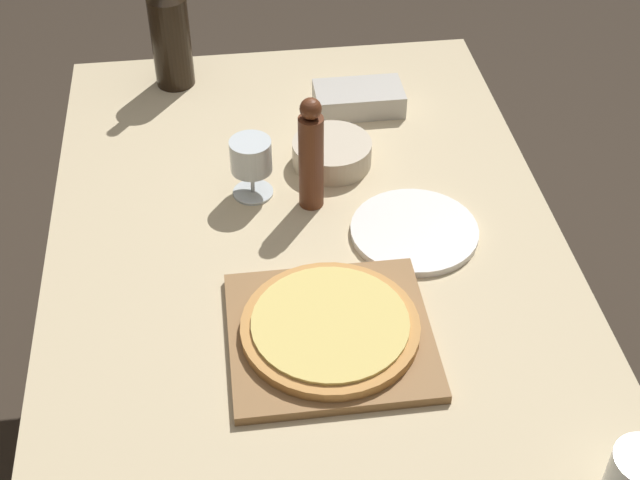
{
  "coord_description": "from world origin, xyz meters",
  "views": [
    {
      "loc": [
        -0.13,
        -1.17,
        1.84
      ],
      "look_at": [
        0.02,
        -0.03,
        0.82
      ],
      "focal_mm": 50.0,
      "sensor_mm": 36.0,
      "label": 1
    }
  ],
  "objects_px": {
    "wine_bottle": "(170,32)",
    "small_bowl": "(332,153)",
    "wine_glass": "(251,159)",
    "pizza": "(330,326)",
    "pepper_mill": "(311,156)"
  },
  "relations": [
    {
      "from": "pizza",
      "to": "wine_bottle",
      "type": "distance_m",
      "value": 0.87
    },
    {
      "from": "pizza",
      "to": "pepper_mill",
      "type": "relative_size",
      "value": 1.24
    },
    {
      "from": "small_bowl",
      "to": "wine_glass",
      "type": "bearing_deg",
      "value": -155.01
    },
    {
      "from": "wine_bottle",
      "to": "wine_glass",
      "type": "bearing_deg",
      "value": -71.31
    },
    {
      "from": "pizza",
      "to": "small_bowl",
      "type": "bearing_deg",
      "value": 81.7
    },
    {
      "from": "wine_bottle",
      "to": "pepper_mill",
      "type": "xyz_separation_m",
      "value": [
        0.25,
        -0.47,
        -0.02
      ]
    },
    {
      "from": "wine_bottle",
      "to": "wine_glass",
      "type": "height_order",
      "value": "wine_bottle"
    },
    {
      "from": "pepper_mill",
      "to": "small_bowl",
      "type": "height_order",
      "value": "pepper_mill"
    },
    {
      "from": "wine_bottle",
      "to": "pizza",
      "type": "bearing_deg",
      "value": -73.69
    },
    {
      "from": "wine_glass",
      "to": "small_bowl",
      "type": "height_order",
      "value": "wine_glass"
    },
    {
      "from": "wine_bottle",
      "to": "small_bowl",
      "type": "distance_m",
      "value": 0.48
    },
    {
      "from": "wine_bottle",
      "to": "small_bowl",
      "type": "xyz_separation_m",
      "value": [
        0.31,
        -0.35,
        -0.1
      ]
    },
    {
      "from": "pepper_mill",
      "to": "small_bowl",
      "type": "xyz_separation_m",
      "value": [
        0.06,
        0.12,
        -0.09
      ]
    },
    {
      "from": "wine_bottle",
      "to": "small_bowl",
      "type": "relative_size",
      "value": 1.99
    },
    {
      "from": "wine_bottle",
      "to": "small_bowl",
      "type": "height_order",
      "value": "wine_bottle"
    }
  ]
}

